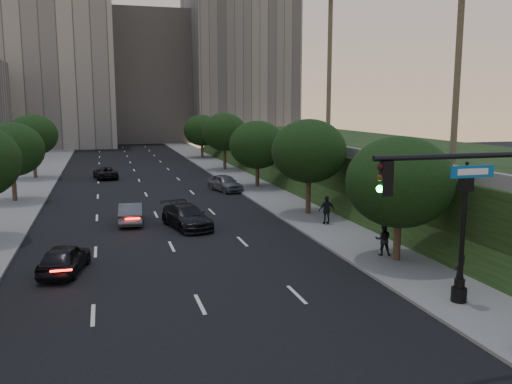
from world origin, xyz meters
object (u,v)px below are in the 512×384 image
object	(u,v)px
sedan_near_left	(64,258)
pedestrian_c	(327,210)
traffic_signal_mast	(503,244)
sedan_far_left	(105,173)
sedan_mid_left	(131,213)
street_lamp	(462,239)
sedan_near_right	(187,216)
sedan_far_right	(225,183)
pedestrian_a	(460,272)
pedestrian_b	(383,239)

from	to	relation	value
sedan_near_left	pedestrian_c	size ratio (longest dim) A/B	2.24
traffic_signal_mast	sedan_far_left	bearing A→B (deg)	103.76
traffic_signal_mast	sedan_far_left	world-z (taller)	traffic_signal_mast
sedan_mid_left	pedestrian_c	world-z (taller)	pedestrian_c
street_lamp	sedan_near_right	size ratio (longest dim) A/B	1.11
sedan_far_left	traffic_signal_mast	bearing A→B (deg)	96.19
sedan_far_right	pedestrian_a	bearing A→B (deg)	-98.17
sedan_far_right	sedan_mid_left	bearing A→B (deg)	-143.06
pedestrian_c	street_lamp	bearing A→B (deg)	87.36
traffic_signal_mast	pedestrian_c	bearing A→B (deg)	82.73
traffic_signal_mast	pedestrian_c	distance (m)	18.78
traffic_signal_mast	pedestrian_b	bearing A→B (deg)	78.51
sedan_near_right	sedan_far_right	bearing A→B (deg)	55.22
sedan_far_left	pedestrian_c	xyz separation A→B (m)	(13.47, -26.94, 0.42)
traffic_signal_mast	sedan_far_right	bearing A→B (deg)	91.41
street_lamp	sedan_near_left	world-z (taller)	street_lamp
sedan_mid_left	pedestrian_b	world-z (taller)	pedestrian_b
street_lamp	pedestrian_c	world-z (taller)	street_lamp
sedan_mid_left	pedestrian_a	distance (m)	21.25
traffic_signal_mast	sedan_mid_left	distance (m)	24.82
sedan_far_left	pedestrian_b	distance (m)	36.93
sedan_near_left	pedestrian_b	xyz separation A→B (m)	(15.38, -1.77, 0.28)
sedan_near_left	pedestrian_b	bearing A→B (deg)	-173.64
sedan_near_left	sedan_near_right	world-z (taller)	sedan_near_right
sedan_near_left	sedan_near_right	bearing A→B (deg)	-118.62
sedan_far_left	sedan_near_right	xyz separation A→B (m)	(4.78, -24.97, 0.10)
street_lamp	sedan_near_left	xyz separation A→B (m)	(-15.00, 8.44, -1.94)
traffic_signal_mast	pedestrian_b	xyz separation A→B (m)	(2.23, 10.95, -2.70)
sedan_far_left	sedan_far_right	world-z (taller)	sedan_far_right
sedan_near_left	sedan_mid_left	distance (m)	10.55
sedan_far_right	pedestrian_c	size ratio (longest dim) A/B	2.42
sedan_far_left	pedestrian_c	distance (m)	30.12
street_lamp	sedan_far_right	size ratio (longest dim) A/B	1.28
sedan_near_left	street_lamp	bearing A→B (deg)	163.58
sedan_near_right	street_lamp	bearing A→B (deg)	-75.77
pedestrian_b	street_lamp	bearing A→B (deg)	108.23
street_lamp	pedestrian_a	world-z (taller)	street_lamp
sedan_near_right	pedestrian_b	bearing A→B (deg)	-60.55
sedan_near_right	pedestrian_c	bearing A→B (deg)	-25.43
sedan_mid_left	sedan_near_right	bearing A→B (deg)	149.73
pedestrian_a	pedestrian_b	distance (m)	5.63
sedan_mid_left	pedestrian_b	xyz separation A→B (m)	(11.88, -11.73, 0.28)
sedan_mid_left	sedan_far_left	bearing A→B (deg)	-82.31
pedestrian_a	sedan_near_left	bearing A→B (deg)	-44.28
pedestrian_a	pedestrian_c	world-z (taller)	pedestrian_c
sedan_near_right	pedestrian_a	xyz separation A→B (m)	(8.95, -15.08, 0.20)
street_lamp	sedan_far_left	bearing A→B (deg)	107.51
sedan_mid_left	pedestrian_a	bearing A→B (deg)	129.28
sedan_near_left	pedestrian_b	distance (m)	15.48
street_lamp	pedestrian_a	size ratio (longest dim) A/B	3.58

